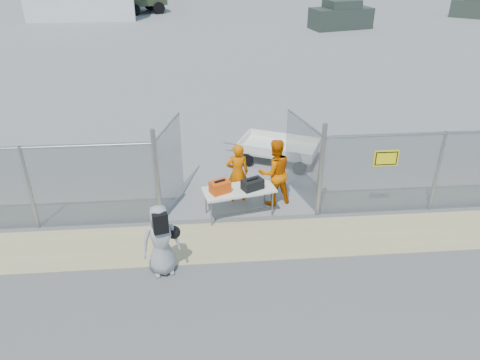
{
  "coord_description": "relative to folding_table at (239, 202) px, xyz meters",
  "views": [
    {
      "loc": [
        -0.86,
        -8.01,
        6.53
      ],
      "look_at": [
        0.0,
        2.0,
        1.1
      ],
      "focal_mm": 35.0,
      "sensor_mm": 36.0,
      "label": 1
    }
  ],
  "objects": [
    {
      "name": "ground",
      "position": [
        0.01,
        -2.15,
        -0.38
      ],
      "size": [
        160.0,
        160.0,
        0.0
      ],
      "primitive_type": "plane",
      "color": "#4E4E4E"
    },
    {
      "name": "tarmac_inside",
      "position": [
        0.01,
        39.85,
        -0.38
      ],
      "size": [
        160.0,
        80.0,
        0.01
      ],
      "primitive_type": "cube",
      "color": "gray",
      "rests_on": "ground"
    },
    {
      "name": "dirt_strip",
      "position": [
        0.01,
        -1.15,
        -0.37
      ],
      "size": [
        44.0,
        1.6,
        0.01
      ],
      "primitive_type": "cube",
      "color": "tan",
      "rests_on": "ground"
    },
    {
      "name": "chain_link_fence",
      "position": [
        0.01,
        -0.15,
        0.72
      ],
      "size": [
        40.0,
        0.2,
        2.2
      ],
      "primitive_type": null,
      "color": "gray",
      "rests_on": "ground"
    },
    {
      "name": "folding_table",
      "position": [
        0.0,
        0.0,
        0.0
      ],
      "size": [
        1.91,
        1.1,
        0.76
      ],
      "primitive_type": null,
      "rotation": [
        0.0,
        0.0,
        0.21
      ],
      "color": "white",
      "rests_on": "ground"
    },
    {
      "name": "orange_bag",
      "position": [
        -0.48,
        -0.13,
        0.53
      ],
      "size": [
        0.57,
        0.49,
        0.3
      ],
      "primitive_type": "cube",
      "rotation": [
        0.0,
        0.0,
        0.46
      ],
      "color": "#F04E0E",
      "rests_on": "folding_table"
    },
    {
      "name": "black_duffel",
      "position": [
        0.34,
        -0.02,
        0.51
      ],
      "size": [
        0.61,
        0.51,
        0.25
      ],
      "primitive_type": "cube",
      "rotation": [
        0.0,
        0.0,
        0.45
      ],
      "color": "black",
      "rests_on": "folding_table"
    },
    {
      "name": "security_worker_left",
      "position": [
        0.02,
        0.74,
        0.45
      ],
      "size": [
        0.64,
        0.45,
        1.65
      ],
      "primitive_type": "imported",
      "rotation": [
        0.0,
        0.0,
        3.23
      ],
      "color": "#DA5F00",
      "rests_on": "ground"
    },
    {
      "name": "security_worker_right",
      "position": [
        0.98,
        0.53,
        0.53
      ],
      "size": [
        1.03,
        0.88,
        1.83
      ],
      "primitive_type": "imported",
      "rotation": [
        0.0,
        0.0,
        3.38
      ],
      "color": "#DA5F00",
      "rests_on": "ground"
    },
    {
      "name": "visitor",
      "position": [
        -1.81,
        -2.11,
        0.43
      ],
      "size": [
        0.9,
        0.7,
        1.63
      ],
      "primitive_type": "imported",
      "rotation": [
        0.0,
        0.0,
        0.25
      ],
      "color": "#979797",
      "rests_on": "ground"
    },
    {
      "name": "utility_trailer",
      "position": [
        1.51,
        3.03,
        -0.01
      ],
      "size": [
        3.45,
        2.73,
        0.75
      ],
      "primitive_type": null,
      "rotation": [
        0.0,
        0.0,
        -0.43
      ],
      "color": "white",
      "rests_on": "ground"
    },
    {
      "name": "parked_vehicle_near",
      "position": [
        9.49,
        24.61,
        0.61
      ],
      "size": [
        4.72,
        2.99,
        1.97
      ],
      "primitive_type": null,
      "rotation": [
        0.0,
        0.0,
        0.25
      ],
      "color": "#2F392F",
      "rests_on": "ground"
    },
    {
      "name": "parked_vehicle_mid",
      "position": [
        21.97,
        28.3,
        0.54
      ],
      "size": [
        4.39,
        3.81,
        1.84
      ],
      "primitive_type": null,
      "rotation": [
        0.0,
        0.0,
        -0.6
      ],
      "color": "#2F392F",
      "rests_on": "ground"
    }
  ]
}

